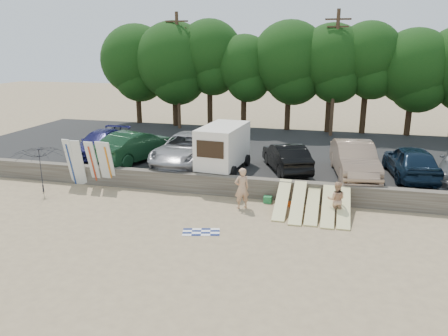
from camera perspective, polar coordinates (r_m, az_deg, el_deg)
The scene contains 28 objects.
ground at distance 18.81m, azimuth 6.54°, elevation -7.17°, with size 120.00×120.00×0.00m, color tan.
seawall at distance 21.42m, azimuth 7.69°, elevation -2.86°, with size 44.00×0.50×1.00m, color #6B6356.
parking_lot at distance 28.63m, azimuth 9.48°, elevation 1.57°, with size 44.00×14.50×0.70m, color #282828.
treeline at distance 34.81m, azimuth 10.06°, elevation 13.80°, with size 34.12×6.51×9.18m.
utility_poles at distance 33.24m, azimuth 14.27°, elevation 12.15°, with size 25.80×0.26×9.00m.
box_trailer at distance 23.53m, azimuth -0.13°, elevation 2.97°, with size 2.48×4.01×2.45m.
car_0 at distance 28.20m, azimuth -15.80°, elevation 3.19°, with size 2.02×4.96×1.44m, color #15154B.
car_1 at distance 26.09m, azimuth -11.36°, elevation 2.84°, with size 1.86×5.34×1.76m, color #12321B.
car_2 at distance 25.10m, azimuth -4.88°, elevation 2.53°, with size 2.83×6.14×1.71m, color gray.
car_3 at distance 23.80m, azimuth 8.14°, elevation 1.43°, with size 1.60×4.59×1.51m, color black.
car_4 at distance 23.55m, azimuth 16.65°, elevation 1.09°, with size 1.87×5.37×1.77m, color #987960.
car_5 at distance 24.24m, azimuth 23.22°, elevation 0.77°, with size 2.00×4.98×1.70m, color black.
surfboard_upright_0 at distance 24.61m, azimuth -19.35°, elevation 0.74°, with size 0.50×0.06×2.60m, color silver.
surfboard_upright_1 at distance 24.32m, azimuth -18.42°, elevation 0.64°, with size 0.50×0.06×2.60m, color silver.
surfboard_upright_2 at distance 23.95m, azimuth -16.73°, elevation 0.53°, with size 0.50×0.06×2.60m, color silver.
surfboard_upright_3 at distance 23.68m, azimuth -15.42°, elevation 0.48°, with size 0.50×0.06×2.60m, color silver.
surfboard_upright_4 at distance 23.57m, azimuth -14.79°, elevation 0.44°, with size 0.50×0.06×2.60m, color silver.
surfboard_low_0 at distance 20.06m, azimuth 7.60°, elevation -4.08°, with size 0.56×3.00×0.07m, color beige.
surfboard_low_1 at distance 19.74m, azimuth 9.62°, elevation -4.43°, with size 0.56×3.00×0.07m, color beige.
surfboard_low_2 at distance 19.88m, azimuth 11.50°, elevation -4.78°, with size 0.56×3.00×0.07m, color beige.
surfboard_low_3 at distance 19.72m, azimuth 13.47°, elevation -4.82°, with size 0.56×3.00×0.07m, color beige.
surfboard_low_4 at distance 19.79m, azimuth 15.37°, elevation -4.93°, with size 0.56×3.00×0.07m, color beige.
beachgoer_a at distance 20.03m, azimuth 2.34°, elevation -2.65°, with size 0.71×0.46×1.94m, color tan.
beachgoer_b at distance 19.65m, azimuth 14.44°, elevation -4.02°, with size 0.79×0.62×1.63m, color tan.
cooler at distance 21.05m, azimuth 5.73°, elevation -4.12°, with size 0.38×0.30×0.32m, color #238243.
gear_bag at distance 20.73m, azimuth 8.72°, elevation -4.69°, with size 0.30×0.25×0.22m, color #E3581A.
beach_towel at distance 17.88m, azimuth -3.01°, elevation -8.35°, with size 1.50×1.50×0.00m, color white.
beach_umbrella at distance 23.97m, azimuth -22.95°, elevation -0.19°, with size 2.64×2.69×2.42m, color black.
Camera 1 is at (2.18, -17.18, 7.35)m, focal length 35.00 mm.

